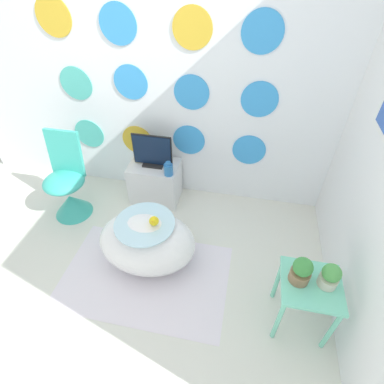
{
  "coord_description": "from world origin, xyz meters",
  "views": [
    {
      "loc": [
        0.8,
        -0.82,
        2.19
      ],
      "look_at": [
        0.47,
        0.8,
        0.74
      ],
      "focal_mm": 28.0,
      "sensor_mm": 36.0,
      "label": 1
    }
  ],
  "objects": [
    {
      "name": "ground_plane",
      "position": [
        0.0,
        0.0,
        0.0
      ],
      "size": [
        12.0,
        12.0,
        0.0
      ],
      "primitive_type": "plane",
      "color": "silver"
    },
    {
      "name": "wall_back_dotted",
      "position": [
        0.0,
        1.69,
        1.3
      ],
      "size": [
        4.23,
        0.05,
        2.6
      ],
      "color": "white",
      "rests_on": "ground_plane"
    },
    {
      "name": "rug",
      "position": [
        0.13,
        0.49,
        0.0
      ],
      "size": [
        1.37,
        0.87,
        0.01
      ],
      "color": "silver",
      "rests_on": "ground_plane"
    },
    {
      "name": "bathtub",
      "position": [
        0.12,
        0.66,
        0.25
      ],
      "size": [
        0.8,
        0.58,
        0.49
      ],
      "color": "white",
      "rests_on": "ground_plane"
    },
    {
      "name": "rubber_duck",
      "position": [
        0.2,
        0.65,
        0.53
      ],
      "size": [
        0.08,
        0.08,
        0.09
      ],
      "color": "yellow",
      "rests_on": "bathtub"
    },
    {
      "name": "chair",
      "position": [
        -0.83,
        1.09,
        0.27
      ],
      "size": [
        0.39,
        0.39,
        0.86
      ],
      "color": "#38B2A3",
      "rests_on": "ground_plane"
    },
    {
      "name": "tv_cabinet",
      "position": [
        -0.06,
        1.46,
        0.22
      ],
      "size": [
        0.49,
        0.35,
        0.43
      ],
      "color": "silver",
      "rests_on": "ground_plane"
    },
    {
      "name": "tv",
      "position": [
        -0.06,
        1.47,
        0.58
      ],
      "size": [
        0.39,
        0.12,
        0.33
      ],
      "color": "black",
      "rests_on": "tv_cabinet"
    },
    {
      "name": "vase",
      "position": [
        0.13,
        1.35,
        0.5
      ],
      "size": [
        0.09,
        0.09,
        0.14
      ],
      "color": "#2D72B7",
      "rests_on": "tv_cabinet"
    },
    {
      "name": "side_table",
      "position": [
        1.34,
        0.37,
        0.39
      ],
      "size": [
        0.39,
        0.37,
        0.48
      ],
      "color": "#72D8B7",
      "rests_on": "ground_plane"
    },
    {
      "name": "potted_plant_left",
      "position": [
        1.26,
        0.38,
        0.58
      ],
      "size": [
        0.13,
        0.13,
        0.2
      ],
      "color": "#8C6B4C",
      "rests_on": "side_table"
    },
    {
      "name": "potted_plant_right",
      "position": [
        1.43,
        0.38,
        0.57
      ],
      "size": [
        0.12,
        0.12,
        0.18
      ],
      "color": "beige",
      "rests_on": "side_table"
    }
  ]
}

